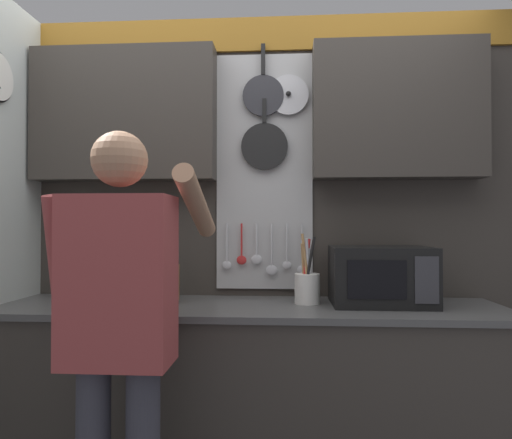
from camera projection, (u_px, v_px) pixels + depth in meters
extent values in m
cube|color=#38332D|center=(250.00, 406.00, 2.16)|extent=(2.35, 0.58, 0.89)
cube|color=#4C4C4C|center=(250.00, 308.00, 2.16)|extent=(2.38, 0.61, 0.03)
cube|color=#38332D|center=(254.00, 242.00, 2.48)|extent=(2.95, 0.04, 2.43)
cube|color=#99661E|center=(254.00, 34.00, 2.47)|extent=(2.91, 0.02, 0.18)
cube|color=#38332D|center=(125.00, 115.00, 2.43)|extent=(0.97, 0.16, 0.70)
cube|color=#38332D|center=(398.00, 110.00, 2.34)|extent=(0.86, 0.16, 0.70)
cube|color=#B2B2B2|center=(264.00, 171.00, 2.45)|extent=(0.51, 0.01, 1.26)
cylinder|color=#2D2D33|center=(263.00, 96.00, 2.43)|extent=(0.22, 0.02, 0.22)
cube|color=black|center=(263.00, 59.00, 2.43)|extent=(0.02, 0.02, 0.17)
cylinder|color=black|center=(264.00, 146.00, 2.43)|extent=(0.25, 0.02, 0.25)
cube|color=black|center=(264.00, 111.00, 2.43)|extent=(0.02, 0.02, 0.13)
cylinder|color=silver|center=(288.00, 95.00, 2.42)|extent=(0.22, 0.01, 0.22)
sphere|color=black|center=(288.00, 94.00, 2.41)|extent=(0.03, 0.03, 0.03)
cylinder|color=silver|center=(227.00, 243.00, 2.43)|extent=(0.01, 0.01, 0.21)
ellipsoid|color=silver|center=(227.00, 265.00, 2.43)|extent=(0.05, 0.01, 0.04)
cylinder|color=red|center=(242.00, 240.00, 2.43)|extent=(0.01, 0.01, 0.18)
ellipsoid|color=red|center=(242.00, 260.00, 2.43)|extent=(0.05, 0.01, 0.05)
cylinder|color=silver|center=(257.00, 240.00, 2.42)|extent=(0.01, 0.01, 0.18)
ellipsoid|color=silver|center=(257.00, 259.00, 2.42)|extent=(0.06, 0.01, 0.05)
cylinder|color=silver|center=(272.00, 245.00, 2.42)|extent=(0.01, 0.01, 0.23)
ellipsoid|color=silver|center=(272.00, 270.00, 2.41)|extent=(0.06, 0.01, 0.05)
cylinder|color=silver|center=(287.00, 243.00, 2.41)|extent=(0.01, 0.01, 0.21)
ellipsoid|color=silver|center=(287.00, 265.00, 2.41)|extent=(0.05, 0.01, 0.04)
cylinder|color=silver|center=(302.00, 245.00, 2.41)|extent=(0.01, 0.01, 0.23)
ellipsoid|color=silver|center=(302.00, 270.00, 2.40)|extent=(0.05, 0.01, 0.05)
cube|color=black|center=(381.00, 276.00, 2.18)|extent=(0.47, 0.34, 0.28)
cube|color=black|center=(377.00, 280.00, 2.01)|extent=(0.26, 0.01, 0.17)
cube|color=#333338|center=(427.00, 280.00, 1.99)|extent=(0.10, 0.01, 0.21)
cube|color=brown|center=(166.00, 284.00, 2.25)|extent=(0.12, 0.15, 0.18)
cylinder|color=black|center=(156.00, 260.00, 2.22)|extent=(0.02, 0.03, 0.06)
cylinder|color=black|center=(159.00, 257.00, 2.22)|extent=(0.02, 0.03, 0.08)
cylinder|color=black|center=(161.00, 258.00, 2.22)|extent=(0.02, 0.03, 0.08)
cylinder|color=black|center=(164.00, 260.00, 2.22)|extent=(0.02, 0.03, 0.05)
cylinder|color=black|center=(166.00, 258.00, 2.22)|extent=(0.02, 0.03, 0.08)
cylinder|color=black|center=(169.00, 259.00, 2.21)|extent=(0.02, 0.03, 0.07)
cylinder|color=black|center=(171.00, 260.00, 2.21)|extent=(0.02, 0.02, 0.05)
cylinder|color=white|center=(307.00, 289.00, 2.20)|extent=(0.12, 0.12, 0.14)
cylinder|color=tan|center=(305.00, 265.00, 2.22)|extent=(0.05, 0.03, 0.25)
cylinder|color=tan|center=(306.00, 263.00, 2.20)|extent=(0.04, 0.04, 0.28)
cylinder|color=red|center=(306.00, 265.00, 2.20)|extent=(0.05, 0.03, 0.26)
cylinder|color=black|center=(310.00, 264.00, 2.18)|extent=(0.06, 0.02, 0.27)
cylinder|color=silver|center=(309.00, 270.00, 2.21)|extent=(0.02, 0.02, 0.21)
cylinder|color=silver|center=(308.00, 265.00, 2.20)|extent=(0.03, 0.05, 0.26)
cylinder|color=tan|center=(303.00, 267.00, 2.22)|extent=(0.03, 0.04, 0.23)
cylinder|color=silver|center=(308.00, 269.00, 2.20)|extent=(0.05, 0.03, 0.22)
cube|color=#993D3D|center=(119.00, 280.00, 1.62)|extent=(0.38, 0.22, 0.60)
sphere|color=#A87A5B|center=(120.00, 159.00, 1.63)|extent=(0.20, 0.20, 0.20)
cylinder|color=#993D3D|center=(60.00, 268.00, 1.67)|extent=(0.08, 0.19, 0.54)
cylinder|color=#A87A5B|center=(196.00, 204.00, 1.86)|extent=(0.08, 0.53, 0.28)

